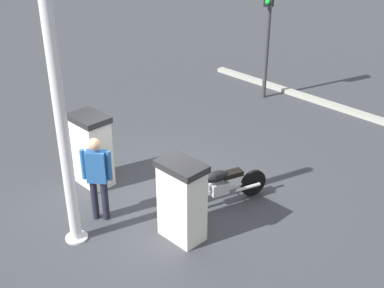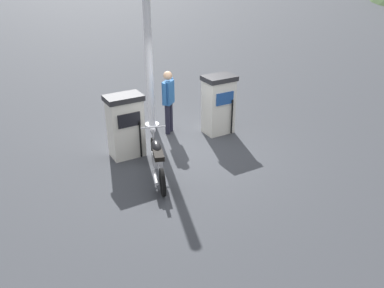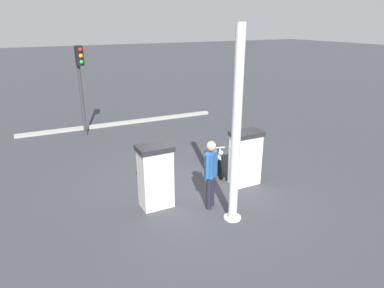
{
  "view_description": "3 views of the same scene",
  "coord_description": "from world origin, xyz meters",
  "views": [
    {
      "loc": [
        -5.45,
        -6.42,
        5.56
      ],
      "look_at": [
        1.09,
        -0.08,
        0.86
      ],
      "focal_mm": 46.14,
      "sensor_mm": 36.0,
      "label": 1
    },
    {
      "loc": [
        7.59,
        -4.38,
        4.42
      ],
      "look_at": [
        0.9,
        -0.32,
        0.6
      ],
      "focal_mm": 36.98,
      "sensor_mm": 36.0,
      "label": 2
    },
    {
      "loc": [
        -7.41,
        4.02,
        4.28
      ],
      "look_at": [
        0.16,
        0.01,
        1.2
      ],
      "focal_mm": 32.0,
      "sensor_mm": 36.0,
      "label": 3
    }
  ],
  "objects": [
    {
      "name": "road_edge_kerb",
      "position": [
        6.77,
        0.0,
        0.06
      ],
      "size": [
        0.56,
        8.5,
        0.12
      ],
      "color": "#9E9E93",
      "rests_on": "ground"
    },
    {
      "name": "attendant_person",
      "position": [
        -1.12,
        0.18,
        0.97
      ],
      "size": [
        0.43,
        0.5,
        1.69
      ],
      "color": "#1E1E2D",
      "rests_on": "ground"
    },
    {
      "name": "canopy_support_pole",
      "position": [
        -1.81,
        -0.0,
        2.06
      ],
      "size": [
        0.4,
        0.4,
        4.27
      ],
      "color": "silver",
      "rests_on": "ground"
    },
    {
      "name": "ground_plane",
      "position": [
        0.0,
        0.0,
        0.0
      ],
      "size": [
        120.0,
        120.0,
        0.0
      ],
      "primitive_type": "plane",
      "color": "#383A3F"
    },
    {
      "name": "motorcycle_near_pump",
      "position": [
        0.79,
        -1.13,
        0.44
      ],
      "size": [
        1.96,
        0.89,
        0.92
      ],
      "color": "black",
      "rests_on": "ground"
    },
    {
      "name": "fuel_pump_far",
      "position": [
        -0.44,
        1.32,
        0.8
      ],
      "size": [
        0.64,
        0.83,
        1.57
      ],
      "color": "silver",
      "rests_on": "ground"
    },
    {
      "name": "roadside_traffic_light",
      "position": [
        5.95,
        1.67,
        2.37
      ],
      "size": [
        0.4,
        0.3,
        3.44
      ],
      "color": "#38383A",
      "rests_on": "ground"
    },
    {
      "name": "fuel_pump_near",
      "position": [
        -0.44,
        -1.31,
        0.77
      ],
      "size": [
        0.61,
        0.85,
        1.52
      ],
      "color": "silver",
      "rests_on": "ground"
    }
  ]
}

